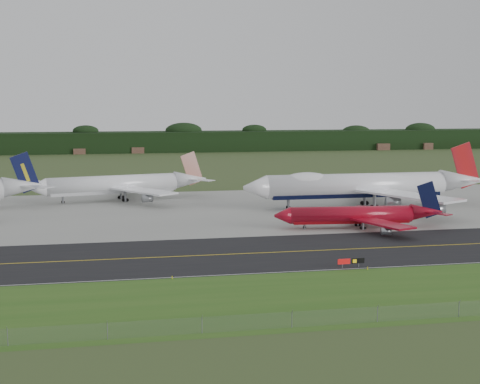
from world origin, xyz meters
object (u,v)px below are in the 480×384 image
at_px(jet_ba_747, 365,186).
at_px(taxiway_sign, 351,261).
at_px(jet_red_737, 360,215).
at_px(jet_star_tail, 122,185).

xyz_separation_m(jet_ba_747, taxiway_sign, (-28.14, -66.20, -5.02)).
distance_m(jet_red_737, jet_star_tail, 78.60).
bearing_deg(taxiway_sign, jet_ba_747, 66.97).
bearing_deg(jet_star_tail, taxiway_sign, -66.95).
height_order(jet_red_737, jet_star_tail, jet_star_tail).
bearing_deg(taxiway_sign, jet_red_737, 66.87).
height_order(jet_ba_747, taxiway_sign, jet_ba_747).
xyz_separation_m(jet_ba_747, jet_red_737, (-12.58, -29.78, -3.15)).
bearing_deg(jet_star_tail, jet_red_737, -45.63).
distance_m(jet_ba_747, taxiway_sign, 72.10).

